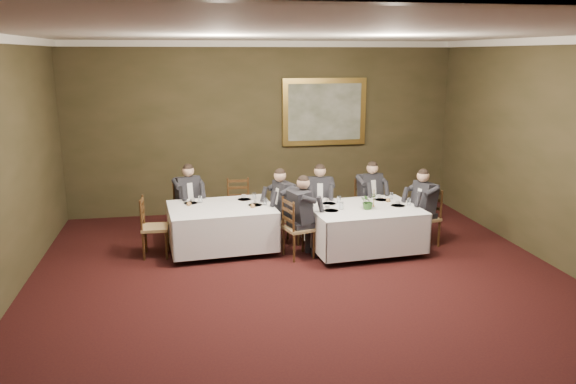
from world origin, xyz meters
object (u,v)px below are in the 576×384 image
object	(u,v)px
table_second	(222,224)
centerpiece	(368,200)
chair_main_endright	(424,229)
candlestick	(374,197)
chair_main_backleft	(319,221)
diner_main_endright	(424,217)
diner_sec_backleft	(188,209)
diner_sec_endright	(284,216)
chair_main_backright	(368,217)
chair_sec_backright	(239,217)
chair_sec_backleft	(189,221)
chair_sec_endleft	(155,239)
painting	(324,112)
diner_main_endleft	(299,227)
diner_main_backleft	(319,209)
diner_main_backright	(369,206)
chair_sec_endright	(285,229)
table_main	(363,225)
chair_main_endleft	(298,240)

from	to	relation	value
table_second	centerpiece	world-z (taller)	centerpiece
chair_main_endright	candlestick	world-z (taller)	candlestick
chair_main_backleft	diner_main_endright	xyz separation A→B (m)	(1.68, -0.80, 0.23)
diner_sec_backleft	candlestick	bearing A→B (deg)	137.40
chair_main_endright	diner_sec_endright	distance (m)	2.45
chair_main_backright	chair_sec_backright	distance (m)	2.40
diner_sec_backleft	chair_main_endright	bearing A→B (deg)	143.37
chair_sec_backleft	chair_sec_endleft	bearing A→B (deg)	39.89
chair_sec_backright	chair_sec_endleft	world-z (taller)	same
chair_sec_backright	painting	world-z (taller)	painting
diner_main_endleft	chair_sec_endleft	distance (m)	2.37
diner_main_backleft	diner_main_backright	bearing A→B (deg)	-167.95
table_second	chair_sec_endleft	world-z (taller)	chair_sec_endleft
chair_main_backright	candlestick	xyz separation A→B (m)	(-0.23, -0.94, 0.64)
chair_sec_endright	diner_main_endright	bearing A→B (deg)	-120.65
table_second	diner_sec_endright	size ratio (longest dim) A/B	1.38
diner_main_endright	chair_sec_endleft	world-z (taller)	diner_main_endright
table_main	chair_sec_endleft	distance (m)	3.47
centerpiece	chair_main_endleft	bearing A→B (deg)	178.83
table_main	chair_main_endleft	xyz separation A→B (m)	(-1.14, -0.09, -0.17)
diner_main_endleft	chair_sec_endleft	xyz separation A→B (m)	(-2.31, 0.48, -0.23)
chair_sec_backleft	centerpiece	world-z (taller)	centerpiece
centerpiece	painting	bearing A→B (deg)	90.60
chair_main_endright	chair_sec_backleft	world-z (taller)	same
table_second	chair_sec_endright	world-z (taller)	chair_sec_endright
diner_main_backleft	candlestick	xyz separation A→B (m)	(0.73, -0.85, 0.41)
chair_sec_backleft	diner_sec_backleft	distance (m)	0.23
diner_main_backright	diner_main_endright	xyz separation A→B (m)	(0.72, -0.86, 0.00)
diner_main_backleft	painting	size ratio (longest dim) A/B	0.76
diner_main_backright	chair_sec_endright	xyz separation A→B (m)	(-1.65, -0.38, -0.23)
painting	table_main	bearing A→B (deg)	-90.00
diner_main_endright	diner_sec_endright	bearing A→B (deg)	63.49
chair_sec_backleft	diner_sec_backleft	bearing A→B (deg)	90.00
diner_main_endright	diner_sec_backleft	world-z (taller)	same
chair_sec_endleft	painting	xyz separation A→B (m)	(3.44, 2.38, 1.79)
diner_sec_endright	table_second	bearing A→B (deg)	75.72
table_second	painting	xyz separation A→B (m)	(2.34, 2.29, 1.62)
chair_sec_backleft	centerpiece	size ratio (longest dim) A/B	3.43
chair_main_endleft	chair_sec_backleft	distance (m)	2.25
chair_main_backright	candlestick	bearing A→B (deg)	63.66
chair_main_endleft	candlestick	world-z (taller)	candlestick
centerpiece	diner_main_endleft	bearing A→B (deg)	178.66
chair_sec_backright	chair_main_backright	bearing A→B (deg)	170.09
diner_main_backright	centerpiece	bearing A→B (deg)	57.93
centerpiece	diner_sec_backleft	bearing A→B (deg)	153.71
diner_main_backleft	diner_main_endright	xyz separation A→B (m)	(1.68, -0.79, 0.00)
chair_main_backright	centerpiece	size ratio (longest dim) A/B	3.43
diner_main_endright	chair_sec_backright	size ratio (longest dim) A/B	1.35
diner_main_endleft	chair_sec_endleft	size ratio (longest dim) A/B	1.35
chair_main_endleft	chair_sec_endleft	bearing A→B (deg)	-117.68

